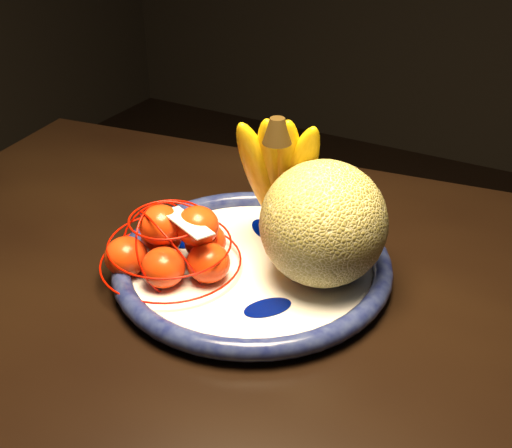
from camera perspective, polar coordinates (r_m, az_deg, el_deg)
The scene contains 6 objects.
dining_table at distance 0.79m, azimuth 10.03°, elevation -15.54°, with size 1.60×1.08×0.75m.
fruit_bowl at distance 0.83m, azimuth -0.34°, elevation -3.63°, with size 0.36×0.36×0.03m.
cantaloupe at distance 0.77m, azimuth 6.00°, elevation 0.03°, with size 0.15×0.15×0.15m, color olive.
banana_bunch at distance 0.83m, azimuth 2.13°, elevation 4.69°, with size 0.13×0.13×0.21m.
mandarin_bag at distance 0.81m, azimuth -7.33°, elevation -1.93°, with size 0.22×0.22×0.11m.
price_tag at distance 0.77m, azimuth -6.13°, elevation 0.12°, with size 0.07×0.03×0.00m, color white.
Camera 1 is at (0.18, -0.48, 1.23)m, focal length 45.00 mm.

